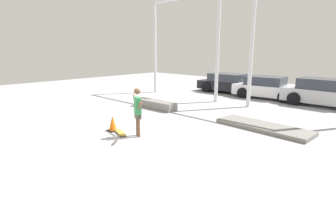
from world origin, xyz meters
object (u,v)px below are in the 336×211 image
Objects in this scene: grind_box at (155,104)px; traffic_cone at (113,123)px; skateboard at (120,132)px; parked_car_silver at (325,93)px; manual_pad at (263,127)px; parked_car_white at (267,88)px; skateboarder at (138,109)px; parked_car_black at (229,83)px.

grind_box is 4.05m from traffic_cone.
parked_car_silver reaches higher than skateboard.
parked_car_silver reaches higher than traffic_cone.
skateboard is 0.23× the size of manual_pad.
parked_car_white reaches higher than skateboard.
traffic_cone is (1.63, -3.70, 0.08)m from grind_box.
parked_car_white reaches higher than manual_pad.
grind_box is 0.61× the size of parked_car_white.
skateboarder is 10.24m from parked_car_white.
skateboarder is 10.85m from parked_car_black.
parked_car_black is at bearing 122.07° from skateboard.
skateboard is 0.20× the size of parked_car_white.
grind_box is at bearing -91.67° from parked_car_black.
traffic_cone is at bearing -66.21° from grind_box.
parked_car_black is 7.64× the size of traffic_cone.
skateboarder is at bearing -125.89° from manual_pad.
parked_car_silver reaches higher than parked_car_white.
parked_car_black is at bearing 176.53° from parked_car_silver.
traffic_cone is (-1.25, -10.49, -0.37)m from parked_car_white.
skateboard is at bearing -109.85° from parked_car_silver.
parked_car_silver is (3.33, 10.02, -0.25)m from skateboarder.
grind_box is 0.71× the size of manual_pad.
skateboarder is 2.11× the size of skateboard.
parked_car_white is (-2.68, 6.40, 0.57)m from manual_pad.
skateboard is at bearing -4.91° from traffic_cone.
manual_pad is at bearing -72.35° from parked_car_white.
manual_pad is at bearing -93.95° from parked_car_silver.
traffic_cone is at bearing -101.87° from parked_car_white.
manual_pad is at bearing 71.78° from skateboard.
parked_car_white is at bearing 118.62° from skateboarder.
parked_car_white is 7.01× the size of traffic_cone.
parked_car_white is at bearing 177.28° from parked_car_silver.
skateboarder reaches higher than manual_pad.
parked_car_silver is (6.12, 6.57, 0.50)m from grind_box.
grind_box is 0.56× the size of parked_car_black.
skateboard is at bearing -99.03° from parked_car_white.
parked_car_white reaches higher than traffic_cone.
skateboarder is 10.56m from parked_car_silver.
parked_car_silver is at bearing 84.90° from manual_pad.
skateboarder is 0.40× the size of parked_car_silver.
skateboarder reaches higher than parked_car_white.
skateboarder is 0.38× the size of parked_car_black.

